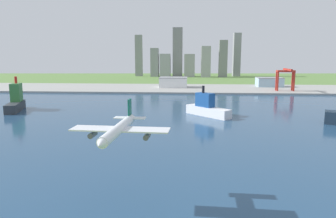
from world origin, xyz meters
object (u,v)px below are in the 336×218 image
port_crane_red (286,75)px  warehouse_main (173,82)px  ferry_boat (207,108)px  warehouse_annex (269,82)px  container_barge (16,101)px  airplane_landing (119,129)px

port_crane_red → warehouse_main: (-173.58, 45.87, -16.34)m
ferry_boat → warehouse_main: bearing=100.2°
warehouse_annex → port_crane_red: bearing=-84.2°
container_barge → warehouse_annex: (316.40, 251.29, 0.51)m
port_crane_red → warehouse_main: port_crane_red is taller
container_barge → port_crane_red: (323.36, 183.11, 17.45)m
ferry_boat → port_crane_red: size_ratio=1.07×
ferry_boat → airplane_landing: bearing=-102.5°
ferry_boat → warehouse_annex: (122.36, 267.16, 2.69)m
port_crane_red → warehouse_main: bearing=165.2°
ferry_boat → warehouse_annex: bearing=65.4°
ferry_boat → warehouse_main: ferry_boat is taller
airplane_landing → port_crane_red: airplane_landing is taller
warehouse_main → warehouse_annex: (166.61, 22.31, -0.60)m
port_crane_red → warehouse_annex: bearing=95.8°
container_barge → warehouse_annex: container_barge is taller
airplane_landing → warehouse_annex: airplane_landing is taller
container_barge → warehouse_annex: 404.05m
container_barge → warehouse_main: size_ratio=0.98×
airplane_landing → container_barge: (-153.12, 199.81, -20.07)m
warehouse_main → warehouse_annex: 168.10m
container_barge → warehouse_annex: size_ratio=1.06×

